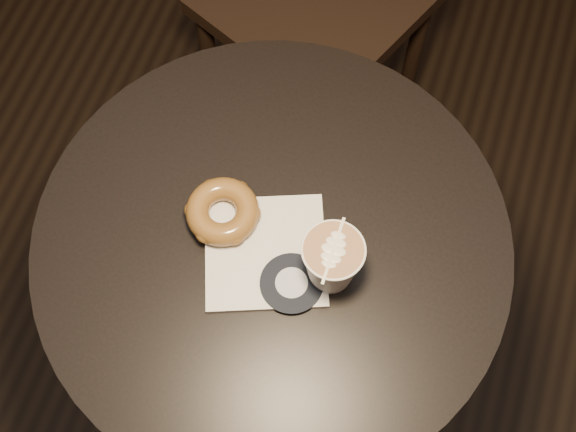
{
  "coord_description": "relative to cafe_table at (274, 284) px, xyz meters",
  "views": [
    {
      "loc": [
        0.16,
        -0.4,
        1.83
      ],
      "look_at": [
        0.01,
        0.03,
        0.79
      ],
      "focal_mm": 50.0,
      "sensor_mm": 36.0,
      "label": 1
    }
  ],
  "objects": [
    {
      "name": "cafe_table",
      "position": [
        0.0,
        0.0,
        0.0
      ],
      "size": [
        0.7,
        0.7,
        0.75
      ],
      "color": "black",
      "rests_on": "ground"
    },
    {
      "name": "latte_cup",
      "position": [
        0.1,
        -0.02,
        0.25
      ],
      "size": [
        0.09,
        0.09,
        0.1
      ],
      "primitive_type": null,
      "color": "white",
      "rests_on": "cafe_table"
    },
    {
      "name": "doughnut",
      "position": [
        -0.08,
        0.01,
        0.22
      ],
      "size": [
        0.11,
        0.11,
        0.03
      ],
      "primitive_type": "torus",
      "color": "brown",
      "rests_on": "pastry_bag"
    },
    {
      "name": "pastry_bag",
      "position": [
        -0.0,
        -0.02,
        0.2
      ],
      "size": [
        0.22,
        0.22,
        0.01
      ],
      "primitive_type": "cube",
      "rotation": [
        0.0,
        0.0,
        0.37
      ],
      "color": "silver",
      "rests_on": "cafe_table"
    }
  ]
}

